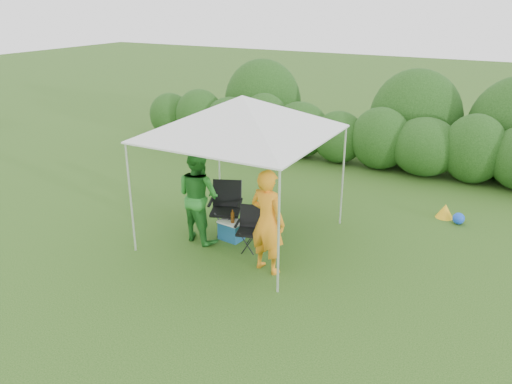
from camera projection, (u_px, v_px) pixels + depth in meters
The scene contains 10 objects.
ground at pixel (231, 246), 9.62m from camera, with size 70.00×70.00×0.00m, color #375F1E.
hedge at pixel (339, 135), 14.23m from camera, with size 13.47×1.53×1.80m.
canopy at pixel (242, 115), 9.13m from camera, with size 3.10×3.10×2.83m.
chair_right at pixel (251, 225), 9.40m from camera, with size 0.60×0.57×0.83m.
chair_left at pixel (226, 204), 10.07m from camera, with size 0.78×0.76×1.04m.
man at pixel (267, 221), 8.46m from camera, with size 0.68×0.45×1.86m, color orange.
woman at pixel (198, 195), 9.59m from camera, with size 0.90×0.70×1.85m, color #287C29.
cooler at pixel (231, 230), 9.83m from camera, with size 0.50×0.39×0.39m.
bottle at pixel (233, 216), 9.65m from camera, with size 0.07×0.07×0.27m, color #592D0C.
lawn_toy at pixel (448, 213), 10.74m from camera, with size 0.62×0.52×0.31m.
Camera 1 is at (4.52, -7.31, 4.48)m, focal length 35.00 mm.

